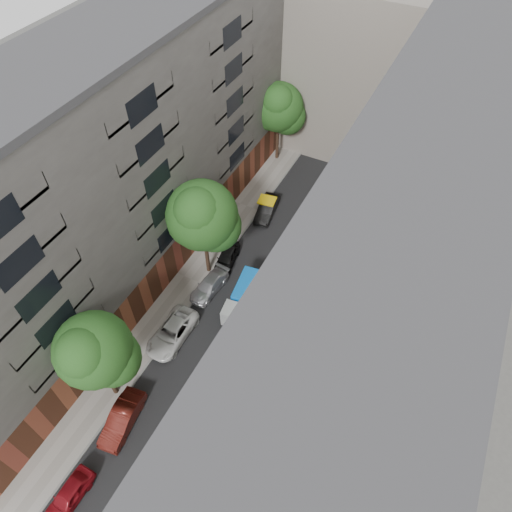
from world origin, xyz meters
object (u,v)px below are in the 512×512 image
Objects in this scene: car_left_1 at (122,419)px; car_left_4 at (227,257)px; tree_mid at (203,218)px; car_left_0 at (69,496)px; pedestrian at (319,265)px; tree_far at (279,109)px; car_left_3 at (209,286)px; car_left_2 at (172,333)px; car_right_0 at (162,511)px; car_left_5 at (267,209)px; tree_near at (94,353)px; car_right_2 at (248,353)px; lamp_post at (113,334)px; tarp_truck at (246,298)px; car_right_1 at (218,427)px.

car_left_4 is at bearing 84.42° from car_left_1.
car_left_0 is at bearing -85.26° from tree_mid.
tree_far is at bearing -39.27° from pedestrian.
car_left_1 is 1.04× the size of car_left_3.
car_left_0 is 0.73× the size of car_left_2.
car_right_0 is 21.01m from tree_mid.
car_left_0 is at bearing -97.88° from car_left_5.
tree_mid reaches higher than car_left_3.
car_left_5 is at bearing 76.58° from car_left_4.
car_left_0 is 0.42× the size of tree_near.
tree_mid is (-1.70, 14.95, 6.25)m from car_left_1.
car_right_2 is 2.31× the size of pedestrian.
car_right_0 reaches higher than car_left_0.
car_left_3 is 1.13× the size of car_right_2.
car_left_1 reaches higher than car_left_0.
car_left_1 is at bearing 142.72° from car_right_0.
car_left_0 is 6.21m from car_right_0.
tree_mid is 11.76m from pedestrian.
car_left_1 is 0.48× the size of tree_far.
tree_far is 29.46m from lamp_post.
car_left_2 is 16.80m from car_left_5.
car_right_0 is at bearing -67.76° from tree_mid.
tree_far is 18.22m from pedestrian.
car_left_2 is at bearing -82.99° from tree_mid.
car_left_5 is 28.68m from car_right_0.
tree_mid is 6.06× the size of pedestrian.
car_left_5 is at bearing -71.45° from tree_far.
car_left_4 is 0.78× the size of car_right_0.
car_left_0 is 39.47m from tree_far.
car_left_1 is 13.21m from car_left_3.
car_left_0 is at bearing 86.85° from pedestrian.
car_left_5 is at bearing 96.69° from car_right_0.
car_left_0 is 0.99× the size of car_right_2.
tarp_truck reaches higher than car_left_3.
car_left_1 is (0.00, 5.60, 0.10)m from car_left_0.
car_right_0 is 0.55× the size of tree_far.
pedestrian is (0.90, 16.95, 0.24)m from car_right_1.
car_right_1 reaches higher than car_right_2.
lamp_post is (-8.69, 7.51, 3.68)m from car_right_0.
car_left_3 is 2.61× the size of pedestrian.
car_left_0 is 0.41× the size of tree_far.
car_right_1 reaches higher than car_left_2.
pedestrian reaches higher than car_left_3.
car_left_0 is 0.75× the size of car_right_0.
car_left_0 is 22.41m from car_left_4.
car_left_0 is 0.55× the size of lamp_post.
car_right_1 is 0.74× the size of lamp_post.
car_right_0 is 12.40m from car_right_2.
car_left_3 is at bearing -99.83° from car_left_5.
car_right_1 is (7.20, -5.00, 0.02)m from car_left_2.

